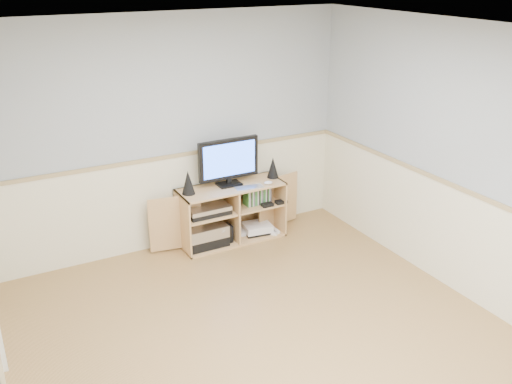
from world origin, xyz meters
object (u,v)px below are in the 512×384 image
(monitor, at_px, (229,160))
(game_consoles, at_px, (256,229))
(media_cabinet, at_px, (229,211))
(keyboard, at_px, (249,187))

(monitor, relative_size, game_consoles, 1.52)
(media_cabinet, bearing_deg, monitor, -90.00)
(keyboard, height_order, game_consoles, keyboard)
(game_consoles, bearing_deg, keyboard, -139.93)
(game_consoles, bearing_deg, media_cabinet, 167.77)
(media_cabinet, xyz_separation_m, monitor, (0.00, -0.01, 0.60))
(keyboard, xyz_separation_m, game_consoles, (0.15, 0.13, -0.59))
(media_cabinet, xyz_separation_m, keyboard, (0.15, -0.19, 0.32))
(monitor, height_order, keyboard, monitor)
(keyboard, relative_size, game_consoles, 0.67)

